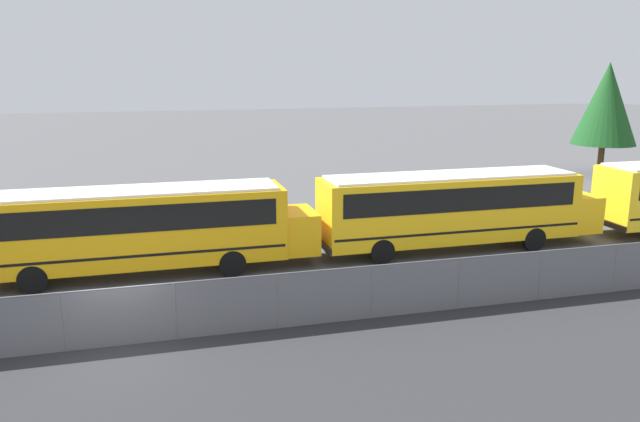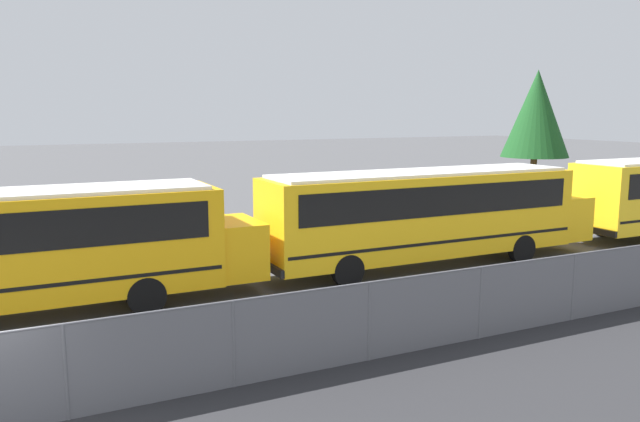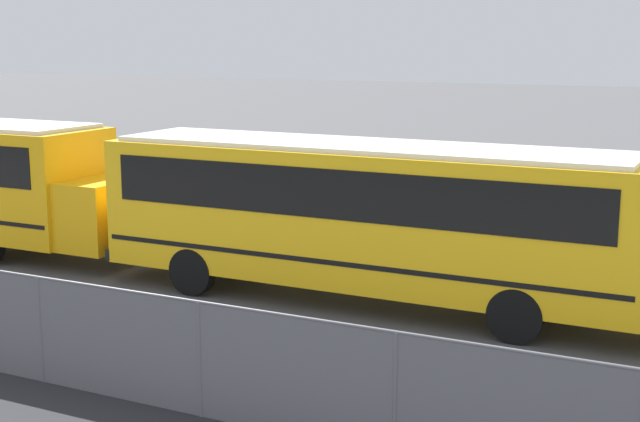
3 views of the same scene
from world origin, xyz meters
TOP-DOWN VIEW (x-y plane):
  - school_bus_3 at (0.60, 6.39)m, footprint 12.77×2.61m
  - school_bus_4 at (13.65, 6.39)m, footprint 12.77×2.61m
  - tree_1 at (33.00, 21.09)m, footprint 4.53×4.53m

SIDE VIEW (x-z plane):
  - school_bus_3 at x=0.60m, z-range 0.31..3.65m
  - school_bus_4 at x=13.65m, z-range 0.31..3.65m
  - tree_1 at x=33.00m, z-range 1.11..9.25m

